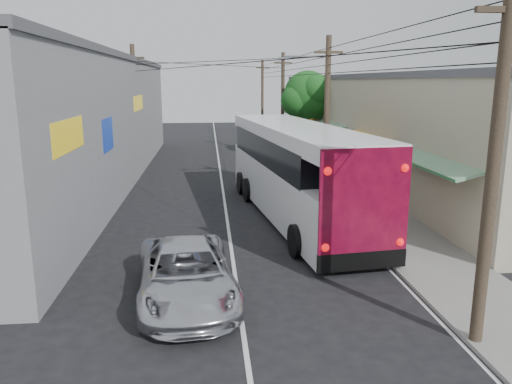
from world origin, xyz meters
TOP-DOWN VIEW (x-y plane):
  - ground at (0.00, 0.00)m, footprint 120.00×120.00m
  - sidewalk at (6.50, 20.00)m, footprint 3.00×80.00m
  - building_right at (10.99, 22.00)m, footprint 7.09×40.00m
  - building_left at (-8.50, 18.00)m, footprint 7.20×36.00m
  - utility_poles at (3.13, 20.33)m, footprint 11.80×45.28m
  - street_tree at (6.87, 26.02)m, footprint 4.40×4.00m
  - coach_bus at (2.99, 9.12)m, footprint 4.54×14.15m
  - jeepney at (-1.40, 1.00)m, footprint 3.07×5.69m
  - parked_suv at (4.60, 13.00)m, footprint 2.85×5.91m
  - parked_car_mid at (4.60, 20.34)m, footprint 1.91×4.60m
  - parked_car_far at (4.60, 30.81)m, footprint 1.88×4.69m
  - pedestrian_near at (5.40, 12.52)m, footprint 0.70×0.58m
  - pedestrian_far at (7.60, 10.04)m, footprint 0.89×0.84m

SIDE VIEW (x-z plane):
  - ground at x=0.00m, z-range 0.00..0.00m
  - sidewalk at x=6.50m, z-range 0.00..0.12m
  - parked_car_far at x=4.60m, z-range 0.00..1.52m
  - jeepney at x=-1.40m, z-range 0.00..1.52m
  - parked_car_mid at x=4.60m, z-range 0.00..1.56m
  - parked_suv at x=4.60m, z-range 0.00..1.66m
  - pedestrian_far at x=7.60m, z-range 0.12..1.57m
  - pedestrian_near at x=5.40m, z-range 0.12..1.76m
  - coach_bus at x=2.99m, z-range 0.07..4.08m
  - building_right at x=10.99m, z-range 0.03..6.28m
  - building_left at x=-8.50m, z-range 0.03..7.28m
  - utility_poles at x=3.13m, z-range 0.13..8.13m
  - street_tree at x=6.87m, z-range 1.37..7.97m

